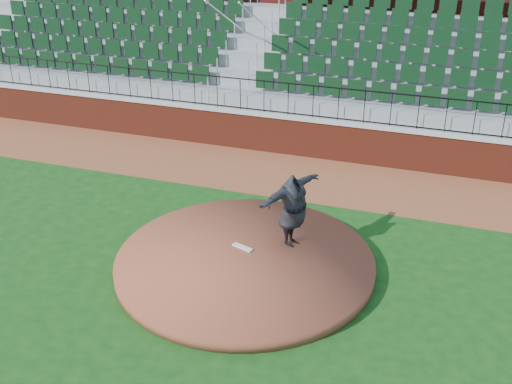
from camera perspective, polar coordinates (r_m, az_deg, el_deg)
ground at (r=14.31m, az=-1.93°, el=-7.22°), size 90.00×90.00×0.00m
warning_track at (r=18.82m, az=3.78°, el=1.49°), size 34.00×3.20×0.01m
field_wall at (r=20.01m, az=5.03°, el=4.87°), size 34.00×0.35×1.20m
wall_cap at (r=19.78m, az=5.11°, el=6.62°), size 34.00×0.45×0.10m
wall_railing at (r=19.61m, az=5.17°, el=8.13°), size 34.00×0.05×1.00m
seating_stands at (r=22.02m, az=6.96°, el=11.45°), size 34.00×5.10×4.60m
concourse_wall at (r=24.59m, az=8.45°, el=14.02°), size 34.00×0.50×5.50m
pitchers_mound at (r=14.39m, az=-1.02°, el=-6.40°), size 5.86×5.86×0.25m
pitching_rubber at (r=14.69m, az=-1.22°, el=-5.01°), size 0.54×0.29×0.03m
pitcher at (r=14.44m, az=3.35°, el=-1.67°), size 1.30×2.25×1.78m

